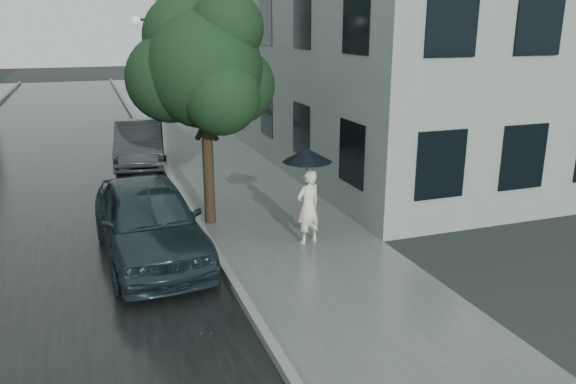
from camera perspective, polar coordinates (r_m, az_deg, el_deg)
name	(u,v)px	position (r m, az deg, el deg)	size (l,w,h in m)	color
ground	(325,284)	(10.24, 3.81, -9.36)	(120.00, 120.00, 0.00)	black
sidewalk	(204,150)	(21.28, -8.54, 4.26)	(3.50, 60.00, 0.01)	slate
kerb_near	(154,151)	(21.00, -13.44, 4.03)	(0.15, 60.00, 0.15)	slate
asphalt_road	(51,161)	(20.94, -22.97, 2.92)	(6.85, 60.00, 0.00)	black
building_near	(273,25)	(29.40, -1.57, 16.62)	(7.02, 36.00, 9.00)	gray
pedestrian	(308,207)	(11.81, 2.07, -1.50)	(0.58, 0.38, 1.60)	silver
umbrella	(307,155)	(11.54, 1.96, 3.77)	(1.07, 1.07, 1.17)	black
street_tree	(203,68)	(12.78, -8.60, 12.36)	(3.36, 3.05, 5.21)	#332619
lamp_post	(152,80)	(19.34, -13.61, 10.97)	(0.84, 0.40, 4.76)	black
car_near	(149,220)	(11.39, -13.95, -2.78)	(1.85, 4.60, 1.57)	#1B292E
car_far	(139,143)	(19.40, -14.89, 4.84)	(1.49, 4.27, 1.41)	#26292B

